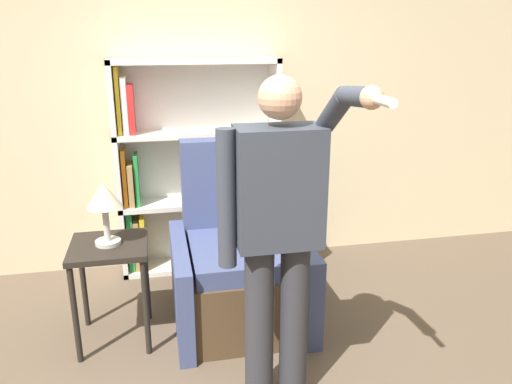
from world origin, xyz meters
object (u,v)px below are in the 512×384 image
object	(u,v)px
person_standing	(278,230)
table_lamp	(104,200)
bookcase	(186,171)
side_table	(110,261)
armchair	(238,267)

from	to	relation	value
person_standing	table_lamp	distance (m)	1.16
bookcase	side_table	distance (m)	1.16
side_table	table_lamp	world-z (taller)	table_lamp
side_table	armchair	bearing A→B (deg)	7.88
person_standing	side_table	xyz separation A→B (m)	(-0.88, 0.76, -0.44)
person_standing	table_lamp	xyz separation A→B (m)	(-0.88, 0.76, -0.04)
side_table	person_standing	bearing A→B (deg)	-40.80
bookcase	side_table	world-z (taller)	bookcase
armchair	side_table	bearing A→B (deg)	-172.12
bookcase	armchair	world-z (taller)	bookcase
bookcase	table_lamp	xyz separation A→B (m)	(-0.55, -0.98, 0.11)
person_standing	side_table	world-z (taller)	person_standing
armchair	side_table	size ratio (longest dim) A/B	1.81
side_table	table_lamp	xyz separation A→B (m)	(0.00, -0.00, 0.40)
bookcase	person_standing	world-z (taller)	person_standing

